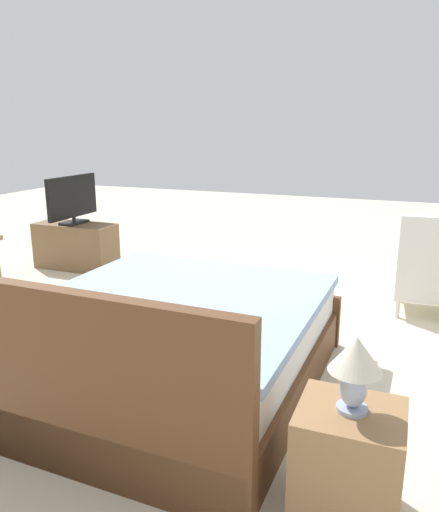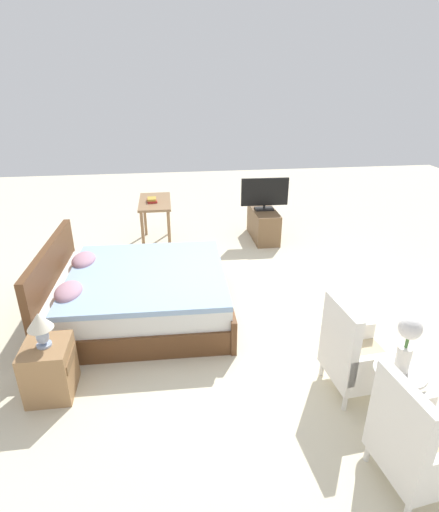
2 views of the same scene
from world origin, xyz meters
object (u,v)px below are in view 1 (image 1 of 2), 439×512
object	(u,v)px
bed	(169,344)
tv_flatscreen	(72,199)
nightstand	(348,464)
armchair_by_window_right	(427,274)
tv_stand	(76,246)
table_lamp	(355,363)

from	to	relation	value
bed	tv_flatscreen	xyz separation A→B (m)	(2.31, -2.09, 0.53)
nightstand	bed	bearing A→B (deg)	-30.61
armchair_by_window_right	tv_stand	bearing A→B (deg)	-1.28
armchair_by_window_right	table_lamp	bearing A→B (deg)	83.24
bed	nightstand	world-z (taller)	bed
bed	nightstand	bearing A→B (deg)	149.39
tv_flatscreen	armchair_by_window_right	bearing A→B (deg)	178.72
armchair_by_window_right	nightstand	distance (m)	2.75
bed	tv_flatscreen	world-z (taller)	tv_flatscreen
table_lamp	bed	bearing A→B (deg)	-30.64
armchair_by_window_right	tv_stand	world-z (taller)	armchair_by_window_right
nightstand	table_lamp	size ratio (longest dim) A/B	1.58
bed	nightstand	size ratio (longest dim) A/B	4.02
nightstand	tv_flatscreen	world-z (taller)	tv_flatscreen
nightstand	table_lamp	bearing A→B (deg)	90.00
bed	table_lamp	xyz separation A→B (m)	(-1.22, 0.73, 0.44)
armchair_by_window_right	table_lamp	size ratio (longest dim) A/B	2.79
tv_flatscreen	tv_stand	bearing A→B (deg)	178.67
tv_stand	tv_flatscreen	size ratio (longest dim) A/B	1.16
bed	table_lamp	bearing A→B (deg)	149.36
armchair_by_window_right	tv_flatscreen	world-z (taller)	tv_flatscreen
bed	table_lamp	distance (m)	1.49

